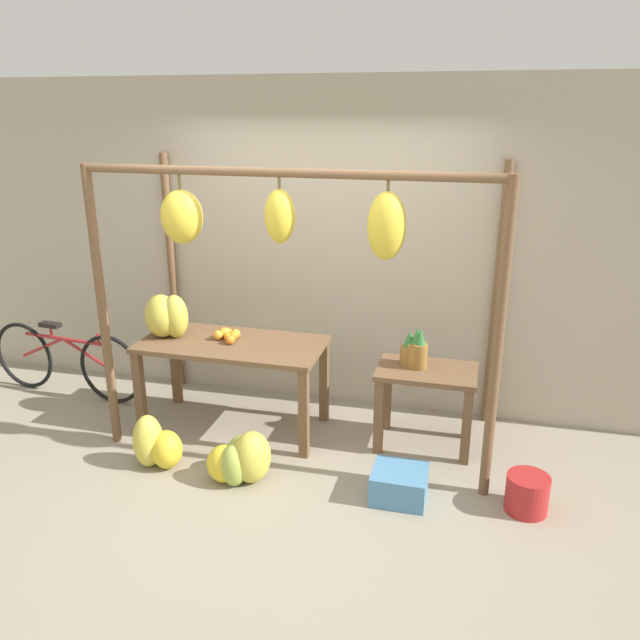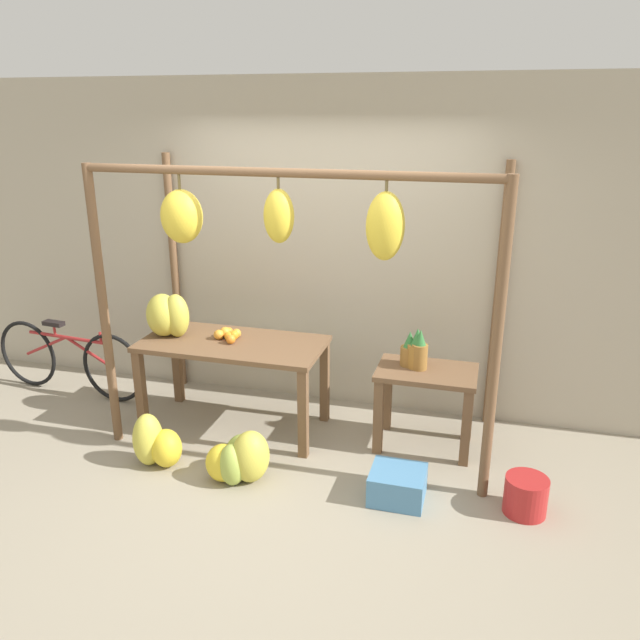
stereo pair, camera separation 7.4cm
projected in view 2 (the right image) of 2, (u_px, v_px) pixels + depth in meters
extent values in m
plane|color=gray|center=(274.00, 484.00, 4.44)|extent=(20.00, 20.00, 0.00)
cube|color=#B2A893|center=(328.00, 249.00, 5.34)|extent=(8.00, 0.08, 2.80)
cylinder|color=brown|center=(104.00, 311.00, 4.71)|extent=(0.07, 0.07, 2.18)
cylinder|color=brown|center=(496.00, 348.00, 3.97)|extent=(0.07, 0.07, 2.18)
cylinder|color=brown|center=(175.00, 275.00, 5.72)|extent=(0.07, 0.07, 2.18)
cylinder|color=brown|center=(498.00, 299.00, 4.99)|extent=(0.07, 0.07, 2.18)
cylinder|color=brown|center=(280.00, 173.00, 4.00)|extent=(2.87, 0.06, 0.06)
cylinder|color=brown|center=(179.00, 182.00, 4.21)|extent=(0.02, 0.02, 0.10)
ellipsoid|color=gold|center=(182.00, 216.00, 4.28)|extent=(0.29, 0.26, 0.37)
cylinder|color=brown|center=(278.00, 183.00, 4.02)|extent=(0.02, 0.02, 0.07)
ellipsoid|color=gold|center=(279.00, 216.00, 4.09)|extent=(0.20, 0.18, 0.36)
cylinder|color=brown|center=(387.00, 186.00, 3.84)|extent=(0.02, 0.02, 0.06)
ellipsoid|color=gold|center=(385.00, 226.00, 3.92)|extent=(0.25, 0.22, 0.44)
cube|color=brown|center=(233.00, 344.00, 5.02)|extent=(1.47, 0.71, 0.04)
cube|color=brown|center=(141.00, 392.00, 5.04)|extent=(0.07, 0.07, 0.72)
cube|color=brown|center=(303.00, 414.00, 4.69)|extent=(0.07, 0.07, 0.72)
cube|color=brown|center=(177.00, 364.00, 5.60)|extent=(0.07, 0.07, 0.72)
cube|color=brown|center=(325.00, 381.00, 5.25)|extent=(0.07, 0.07, 0.72)
cube|color=brown|center=(427.00, 372.00, 4.76)|extent=(0.76, 0.50, 0.04)
cube|color=brown|center=(378.00, 417.00, 4.76)|extent=(0.07, 0.07, 0.61)
cube|color=brown|center=(466.00, 428.00, 4.59)|extent=(0.07, 0.07, 0.61)
cube|color=brown|center=(387.00, 395.00, 5.13)|extent=(0.07, 0.07, 0.61)
cube|color=brown|center=(469.00, 404.00, 4.96)|extent=(0.07, 0.07, 0.61)
ellipsoid|color=gold|center=(176.00, 316.00, 5.06)|extent=(0.27, 0.26, 0.36)
ellipsoid|color=gold|center=(163.00, 315.00, 5.09)|extent=(0.39, 0.39, 0.36)
sphere|color=orange|center=(225.00, 332.00, 5.10)|extent=(0.09, 0.09, 0.09)
sphere|color=orange|center=(229.00, 332.00, 5.12)|extent=(0.07, 0.07, 0.07)
sphere|color=orange|center=(234.00, 335.00, 5.04)|extent=(0.08, 0.08, 0.08)
sphere|color=orange|center=(219.00, 335.00, 5.05)|extent=(0.08, 0.08, 0.08)
sphere|color=orange|center=(231.00, 339.00, 4.95)|extent=(0.08, 0.08, 0.08)
sphere|color=orange|center=(229.00, 336.00, 5.02)|extent=(0.07, 0.07, 0.07)
sphere|color=orange|center=(236.00, 333.00, 5.08)|extent=(0.08, 0.08, 0.08)
cylinder|color=olive|center=(409.00, 356.00, 4.81)|extent=(0.14, 0.14, 0.15)
cone|color=#337538|center=(410.00, 339.00, 4.77)|extent=(0.10, 0.10, 0.13)
cylinder|color=#A3702D|center=(417.00, 356.00, 4.77)|extent=(0.14, 0.14, 0.18)
cone|color=#337538|center=(418.00, 337.00, 4.72)|extent=(0.10, 0.10, 0.13)
cylinder|color=olive|center=(420.00, 357.00, 4.74)|extent=(0.12, 0.12, 0.20)
cone|color=#337538|center=(421.00, 337.00, 4.69)|extent=(0.08, 0.08, 0.12)
ellipsoid|color=yellow|center=(166.00, 448.00, 4.63)|extent=(0.34, 0.34, 0.29)
ellipsoid|color=gold|center=(148.00, 439.00, 4.63)|extent=(0.28, 0.30, 0.42)
ellipsoid|color=gold|center=(250.00, 456.00, 4.43)|extent=(0.36, 0.37, 0.39)
ellipsoid|color=#9EB247|center=(244.00, 454.00, 4.54)|extent=(0.34, 0.32, 0.30)
ellipsoid|color=yellow|center=(223.00, 463.00, 4.45)|extent=(0.29, 0.27, 0.28)
ellipsoid|color=#9EB247|center=(232.00, 465.00, 4.40)|extent=(0.28, 0.28, 0.31)
cube|color=#4C84B2|center=(398.00, 485.00, 4.25)|extent=(0.37, 0.34, 0.21)
cylinder|color=#AD2323|center=(526.00, 495.00, 4.09)|extent=(0.28, 0.28, 0.26)
torus|color=black|center=(28.00, 354.00, 5.93)|extent=(0.65, 0.09, 0.65)
torus|color=black|center=(113.00, 368.00, 5.60)|extent=(0.65, 0.09, 0.65)
cylinder|color=maroon|center=(66.00, 337.00, 5.69)|extent=(0.83, 0.10, 0.03)
cylinder|color=maroon|center=(47.00, 346.00, 5.81)|extent=(0.50, 0.07, 0.26)
cylinder|color=maroon|center=(89.00, 353.00, 5.64)|extent=(0.50, 0.07, 0.26)
cylinder|color=maroon|center=(55.00, 331.00, 5.71)|extent=(0.02, 0.02, 0.10)
cube|color=black|center=(53.00, 323.00, 5.69)|extent=(0.21, 0.10, 0.04)
cylinder|color=maroon|center=(100.00, 337.00, 5.54)|extent=(0.02, 0.02, 0.10)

